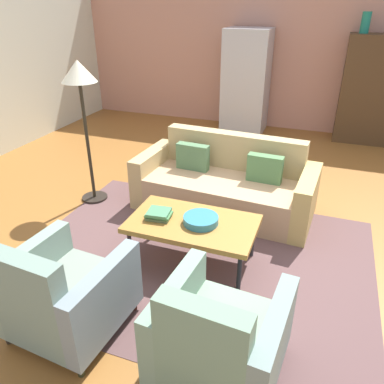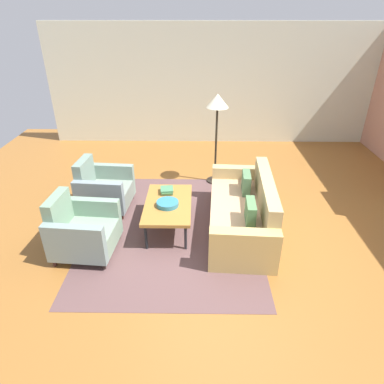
{
  "view_description": "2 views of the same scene",
  "coord_description": "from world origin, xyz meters",
  "px_view_note": "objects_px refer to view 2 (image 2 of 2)",
  "views": [
    {
      "loc": [
        0.69,
        -3.63,
        2.33
      ],
      "look_at": [
        -0.38,
        -0.7,
        0.72
      ],
      "focal_mm": 35.53,
      "sensor_mm": 36.0,
      "label": 1
    },
    {
      "loc": [
        4.03,
        -0.36,
        3.05
      ],
      "look_at": [
        -0.2,
        -0.41,
        0.72
      ],
      "focal_mm": 31.45,
      "sensor_mm": 36.0,
      "label": 2
    }
  ],
  "objects_px": {
    "coffee_table": "(168,205)",
    "armchair_left": "(102,190)",
    "book_stack": "(167,190)",
    "floor_lamp": "(217,109)",
    "armchair_right": "(81,231)",
    "couch": "(246,213)",
    "fruit_bowl": "(168,204)"
  },
  "relations": [
    {
      "from": "coffee_table",
      "to": "book_stack",
      "type": "height_order",
      "value": "book_stack"
    },
    {
      "from": "couch",
      "to": "floor_lamp",
      "type": "height_order",
      "value": "floor_lamp"
    },
    {
      "from": "couch",
      "to": "fruit_bowl",
      "type": "distance_m",
      "value": 1.21
    },
    {
      "from": "coffee_table",
      "to": "fruit_bowl",
      "type": "relative_size",
      "value": 3.65
    },
    {
      "from": "armchair_left",
      "to": "armchair_right",
      "type": "height_order",
      "value": "same"
    },
    {
      "from": "armchair_left",
      "to": "floor_lamp",
      "type": "distance_m",
      "value": 2.47
    },
    {
      "from": "armchair_left",
      "to": "fruit_bowl",
      "type": "height_order",
      "value": "armchair_left"
    },
    {
      "from": "fruit_bowl",
      "to": "armchair_left",
      "type": "bearing_deg",
      "value": -120.48
    },
    {
      "from": "couch",
      "to": "floor_lamp",
      "type": "distance_m",
      "value": 2.05
    },
    {
      "from": "couch",
      "to": "armchair_left",
      "type": "bearing_deg",
      "value": 79.0
    },
    {
      "from": "armchair_right",
      "to": "book_stack",
      "type": "height_order",
      "value": "armchair_right"
    },
    {
      "from": "armchair_right",
      "to": "floor_lamp",
      "type": "relative_size",
      "value": 0.51
    },
    {
      "from": "armchair_left",
      "to": "armchair_right",
      "type": "bearing_deg",
      "value": 4.45
    },
    {
      "from": "armchair_right",
      "to": "coffee_table",
      "type": "bearing_deg",
      "value": 121.69
    },
    {
      "from": "armchair_left",
      "to": "coffee_table",
      "type": "bearing_deg",
      "value": 67.02
    },
    {
      "from": "coffee_table",
      "to": "armchair_right",
      "type": "height_order",
      "value": "armchair_right"
    },
    {
      "from": "coffee_table",
      "to": "armchair_right",
      "type": "xyz_separation_m",
      "value": [
        0.59,
        -1.17,
        -0.07
      ]
    },
    {
      "from": "coffee_table",
      "to": "floor_lamp",
      "type": "relative_size",
      "value": 0.7
    },
    {
      "from": "floor_lamp",
      "to": "couch",
      "type": "bearing_deg",
      "value": 13.41
    },
    {
      "from": "armchair_left",
      "to": "book_stack",
      "type": "xyz_separation_m",
      "value": [
        0.28,
        1.12,
        0.15
      ]
    },
    {
      "from": "book_stack",
      "to": "floor_lamp",
      "type": "relative_size",
      "value": 0.15
    },
    {
      "from": "coffee_table",
      "to": "armchair_left",
      "type": "bearing_deg",
      "value": -117.43
    },
    {
      "from": "armchair_left",
      "to": "book_stack",
      "type": "relative_size",
      "value": 3.48
    },
    {
      "from": "armchair_left",
      "to": "fruit_bowl",
      "type": "distance_m",
      "value": 1.36
    },
    {
      "from": "coffee_table",
      "to": "floor_lamp",
      "type": "height_order",
      "value": "floor_lamp"
    },
    {
      "from": "book_stack",
      "to": "floor_lamp",
      "type": "xyz_separation_m",
      "value": [
        -1.31,
        0.84,
        0.95
      ]
    },
    {
      "from": "coffee_table",
      "to": "armchair_right",
      "type": "distance_m",
      "value": 1.31
    },
    {
      "from": "coffee_table",
      "to": "armchair_left",
      "type": "distance_m",
      "value": 1.32
    },
    {
      "from": "armchair_left",
      "to": "book_stack",
      "type": "bearing_deg",
      "value": 80.54
    },
    {
      "from": "armchair_left",
      "to": "book_stack",
      "type": "distance_m",
      "value": 1.17
    },
    {
      "from": "fruit_bowl",
      "to": "coffee_table",
      "type": "bearing_deg",
      "value": 180.0
    },
    {
      "from": "couch",
      "to": "floor_lamp",
      "type": "xyz_separation_m",
      "value": [
        -1.64,
        -0.39,
        1.16
      ]
    }
  ]
}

